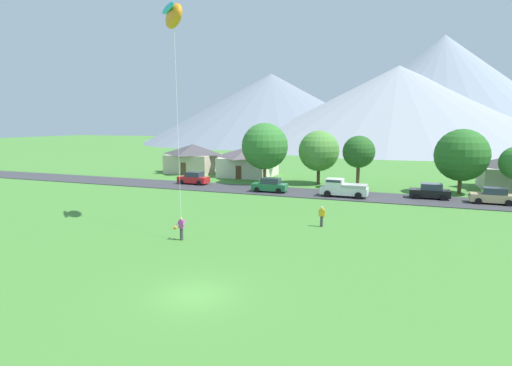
# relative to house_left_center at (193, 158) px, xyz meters

# --- Properties ---
(ground_plane) EXTENTS (400.00, 400.00, 0.00)m
(ground_plane) POSITION_rel_house_left_center_xyz_m (24.54, -43.54, -2.49)
(ground_plane) COLOR #447F33
(road_strip) EXTENTS (160.00, 6.50, 0.08)m
(road_strip) POSITION_rel_house_left_center_xyz_m (24.54, -13.09, -2.45)
(road_strip) COLOR #38383D
(road_strip) RESTS_ON ground
(mountain_far_east_ridge) EXTENTS (127.19, 127.19, 19.14)m
(mountain_far_east_ridge) POSITION_rel_house_left_center_xyz_m (-27.55, 133.33, 7.08)
(mountain_far_east_ridge) COLOR gray
(mountain_far_east_ridge) RESTS_ON ground
(mountain_west_ridge) EXTENTS (110.61, 110.61, 27.65)m
(mountain_west_ridge) POSITION_rel_house_left_center_xyz_m (29.11, 91.14, 11.34)
(mountain_west_ridge) COLOR #8E939E
(mountain_west_ridge) RESTS_ON ground
(mountain_central_ridge) EXTENTS (99.88, 99.88, 39.89)m
(mountain_central_ridge) POSITION_rel_house_left_center_xyz_m (43.84, 108.05, 17.45)
(mountain_central_ridge) COLOR gray
(mountain_central_ridge) RESTS_ON ground
(mountain_east_ridge) EXTENTS (106.45, 106.45, 28.60)m
(mountain_east_ridge) POSITION_rel_house_left_center_xyz_m (-21.88, 105.82, 11.81)
(mountain_east_ridge) COLOR slate
(mountain_east_ridge) RESTS_ON ground
(house_left_center) EXTENTS (8.33, 7.09, 4.81)m
(house_left_center) POSITION_rel_house_left_center_xyz_m (0.00, 0.00, 0.00)
(house_left_center) COLOR beige
(house_left_center) RESTS_ON ground
(house_right_center) EXTENTS (8.23, 8.51, 4.64)m
(house_right_center) POSITION_rel_house_left_center_xyz_m (10.22, -0.63, -0.09)
(house_right_center) COLOR beige
(house_right_center) RESTS_ON ground
(tree_left_of_center) EXTENTS (4.09, 4.09, 6.78)m
(tree_left_of_center) POSITION_rel_house_left_center_xyz_m (27.98, -7.21, 2.21)
(tree_left_of_center) COLOR brown
(tree_left_of_center) RESTS_ON ground
(tree_center) EXTENTS (6.15, 6.15, 7.69)m
(tree_center) POSITION_rel_house_left_center_xyz_m (39.80, -6.90, 2.12)
(tree_center) COLOR brown
(tree_center) RESTS_ON ground
(tree_near_right) EXTENTS (6.38, 6.38, 8.38)m
(tree_near_right) POSITION_rel_house_left_center_xyz_m (15.37, -7.40, 2.69)
(tree_near_right) COLOR brown
(tree_near_right) RESTS_ON ground
(tree_far_right) EXTENTS (5.53, 5.53, 7.34)m
(tree_far_right) POSITION_rel_house_left_center_xyz_m (22.43, -5.19, 2.07)
(tree_far_right) COLOR #4C3823
(tree_far_right) RESTS_ON ground
(parked_car_green_west_end) EXTENTS (4.28, 2.24, 1.68)m
(parked_car_green_west_end) POSITION_rel_house_left_center_xyz_m (18.40, -13.99, -1.63)
(parked_car_green_west_end) COLOR #237042
(parked_car_green_west_end) RESTS_ON road_strip
(parked_car_tan_mid_west) EXTENTS (4.23, 2.13, 1.68)m
(parked_car_tan_mid_west) POSITION_rel_house_left_center_xyz_m (42.33, -12.76, -1.63)
(parked_car_tan_mid_west) COLOR tan
(parked_car_tan_mid_west) RESTS_ON road_strip
(parked_car_black_mid_east) EXTENTS (4.23, 2.14, 1.68)m
(parked_car_black_mid_east) POSITION_rel_house_left_center_xyz_m (36.37, -11.91, -1.63)
(parked_car_black_mid_east) COLOR black
(parked_car_black_mid_east) RESTS_ON road_strip
(parked_car_red_east_end) EXTENTS (4.23, 2.13, 1.68)m
(parked_car_red_east_end) POSITION_rel_house_left_center_xyz_m (6.60, -11.67, -1.63)
(parked_car_red_east_end) COLOR red
(parked_car_red_east_end) RESTS_ON road_strip
(pickup_truck_white_west_side) EXTENTS (5.22, 2.37, 1.99)m
(pickup_truck_white_west_side) POSITION_rel_house_left_center_xyz_m (27.17, -14.11, -1.43)
(pickup_truck_white_west_side) COLOR white
(pickup_truck_white_west_side) RESTS_ON road_strip
(kite_flyer_with_kite) EXTENTS (5.04, 6.57, 17.83)m
(kite_flyer_with_kite) POSITION_rel_house_left_center_xyz_m (15.91, -30.83, 14.08)
(kite_flyer_with_kite) COLOR #3D3D42
(kite_flyer_with_kite) RESTS_ON ground
(watcher_person) EXTENTS (0.56, 0.24, 1.68)m
(watcher_person) POSITION_rel_house_left_center_xyz_m (27.63, -28.10, -1.61)
(watcher_person) COLOR #3D3D42
(watcher_person) RESTS_ON ground
(soccer_ball) EXTENTS (0.24, 0.24, 0.24)m
(soccer_ball) POSITION_rel_house_left_center_xyz_m (16.86, -32.97, -2.37)
(soccer_ball) COLOR orange
(soccer_ball) RESTS_ON ground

